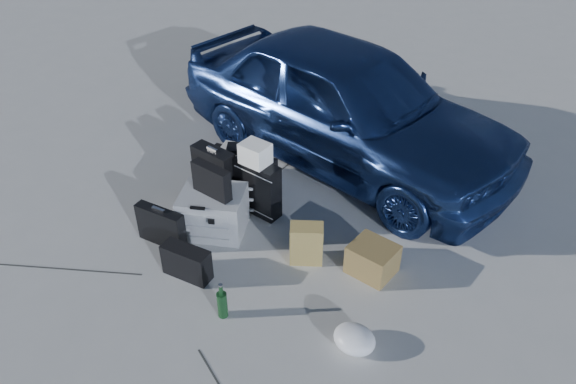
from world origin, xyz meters
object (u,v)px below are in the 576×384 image
object	(u,v)px
cardboard_box	(372,259)
green_bottle	(222,301)
pelican_case	(213,212)
duffel_bag	(240,173)
car	(345,103)
suitcase_left	(215,175)
suitcase_right	(258,188)
briefcase	(161,227)

from	to	relation	value
cardboard_box	green_bottle	size ratio (longest dim) A/B	1.14
pelican_case	duffel_bag	xyz separation A→B (m)	(-0.10, 0.75, -0.03)
car	duffel_bag	bearing A→B (deg)	162.00
duffel_bag	cardboard_box	world-z (taller)	duffel_bag
car	duffel_bag	size ratio (longest dim) A/B	5.41
suitcase_left	cardboard_box	world-z (taller)	suitcase_left
suitcase_right	duffel_bag	distance (m)	0.49
pelican_case	suitcase_right	bearing A→B (deg)	44.47
pelican_case	suitcase_right	size ratio (longest dim) A/B	1.03
suitcase_right	green_bottle	xyz separation A→B (m)	(0.36, -1.40, -0.12)
briefcase	suitcase_left	distance (m)	0.84
briefcase	duffel_bag	bearing A→B (deg)	82.30
green_bottle	suitcase_left	bearing A→B (deg)	121.54
duffel_bag	green_bottle	size ratio (longest dim) A/B	2.23
briefcase	cardboard_box	size ratio (longest dim) A/B	1.30
pelican_case	briefcase	bearing A→B (deg)	-148.30
briefcase	suitcase_right	bearing A→B (deg)	57.78
cardboard_box	briefcase	bearing A→B (deg)	-167.72
cardboard_box	duffel_bag	bearing A→B (deg)	157.65
briefcase	suitcase_left	size ratio (longest dim) A/B	0.82
car	suitcase_right	size ratio (longest dim) A/B	7.00
duffel_bag	green_bottle	bearing A→B (deg)	-64.73
suitcase_right	green_bottle	bearing A→B (deg)	-60.76
suitcase_left	duffel_bag	xyz separation A→B (m)	(0.13, 0.30, -0.12)
briefcase	duffel_bag	size ratio (longest dim) A/B	0.67
briefcase	cardboard_box	bearing A→B (deg)	17.08
pelican_case	suitcase_right	xyz separation A→B (m)	(0.26, 0.44, 0.07)
cardboard_box	green_bottle	world-z (taller)	green_bottle
pelican_case	duffel_bag	size ratio (longest dim) A/B	0.79
briefcase	suitcase_right	xyz separation A→B (m)	(0.62, 0.82, 0.10)
briefcase	duffel_bag	xyz separation A→B (m)	(0.25, 1.12, -0.01)
car	suitcase_left	world-z (taller)	car
car	pelican_case	size ratio (longest dim) A/B	6.83
suitcase_left	suitcase_right	xyz separation A→B (m)	(0.50, -0.00, -0.01)
suitcase_right	green_bottle	distance (m)	1.45
car	briefcase	distance (m)	2.47
duffel_bag	green_bottle	distance (m)	1.85
briefcase	cardboard_box	world-z (taller)	briefcase
pelican_case	suitcase_right	distance (m)	0.52
pelican_case	briefcase	distance (m)	0.52
cardboard_box	green_bottle	xyz separation A→B (m)	(-0.97, -1.00, 0.02)
suitcase_right	duffel_bag	size ratio (longest dim) A/B	0.77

